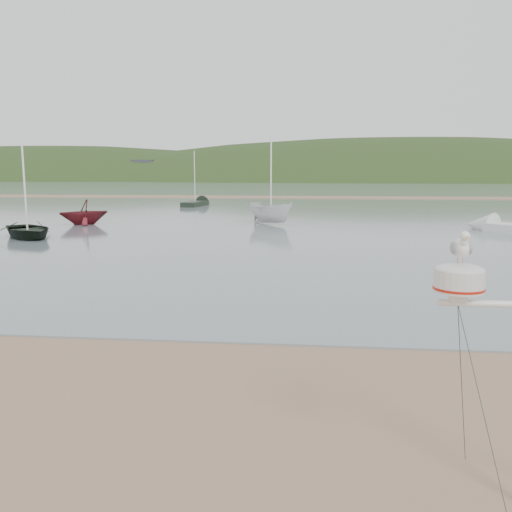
# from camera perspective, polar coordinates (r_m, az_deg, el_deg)

# --- Properties ---
(ground) EXTENTS (560.00, 560.00, 0.00)m
(ground) POSITION_cam_1_polar(r_m,az_deg,el_deg) (8.59, -13.51, -17.06)
(ground) COLOR #83634B
(ground) RESTS_ON ground
(water) EXTENTS (560.00, 256.00, 0.04)m
(water) POSITION_cam_1_polar(r_m,az_deg,el_deg) (139.32, 5.01, 7.36)
(water) COLOR slate
(water) RESTS_ON ground
(sandbar) EXTENTS (560.00, 7.00, 0.07)m
(sandbar) POSITION_cam_1_polar(r_m,az_deg,el_deg) (77.38, 4.10, 6.19)
(sandbar) COLOR #83634B
(sandbar) RESTS_ON water
(hill_ridge) EXTENTS (620.00, 180.00, 80.00)m
(hill_ridge) POSITION_cam_1_polar(r_m,az_deg,el_deg) (243.89, 9.79, 3.28)
(hill_ridge) COLOR #1F3214
(hill_ridge) RESTS_ON ground
(far_cottages) EXTENTS (294.40, 6.30, 8.00)m
(far_cottages) POSITION_cam_1_polar(r_m,az_deg,el_deg) (203.25, 6.25, 8.94)
(far_cottages) COLOR beige
(far_cottages) RESTS_ON ground
(boat_dark) EXTENTS (2.96, 2.89, 4.49)m
(boat_dark) POSITION_cam_1_polar(r_m,az_deg,el_deg) (32.58, -23.11, 5.67)
(boat_dark) COLOR black
(boat_dark) RESTS_ON water
(boat_red) EXTENTS (3.12, 3.31, 3.30)m
(boat_red) POSITION_cam_1_polar(r_m,az_deg,el_deg) (39.71, -17.73, 5.56)
(boat_red) COLOR maroon
(boat_red) RESTS_ON water
(boat_white) EXTENTS (2.26, 2.26, 4.20)m
(boat_white) POSITION_cam_1_polar(r_m,az_deg,el_deg) (37.97, 1.58, 6.52)
(boat_white) COLOR silver
(boat_white) RESTS_ON water
(sailboat_dark_mid) EXTENTS (2.37, 6.51, 6.34)m
(sailboat_dark_mid) POSITION_cam_1_polar(r_m,az_deg,el_deg) (60.01, -5.91, 5.60)
(sailboat_dark_mid) COLOR black
(sailboat_dark_mid) RESTS_ON ground
(sailboat_white_near) EXTENTS (6.07, 6.52, 7.13)m
(sailboat_white_near) POSITION_cam_1_polar(r_m,az_deg,el_deg) (36.82, 24.54, 2.78)
(sailboat_white_near) COLOR silver
(sailboat_white_near) RESTS_ON ground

